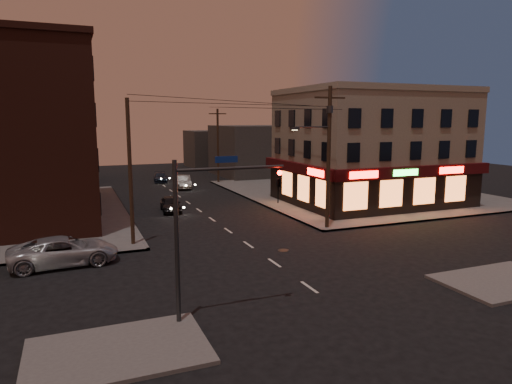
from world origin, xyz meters
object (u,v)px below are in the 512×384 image
suv_cross (64,251)px  sedan_near (171,204)px  sedan_mid (183,182)px  fire_hydrant (328,216)px  sedan_far (160,177)px

suv_cross → sedan_near: suv_cross is taller
sedan_mid → fire_hydrant: size_ratio=6.08×
sedan_near → suv_cross: bearing=-118.9°
suv_cross → sedan_mid: suv_cross is taller
fire_hydrant → sedan_near: bearing=138.5°
suv_cross → sedan_near: 14.91m
sedan_near → sedan_far: size_ratio=0.98×
sedan_near → sedan_far: (2.66, 19.39, -0.09)m
sedan_mid → suv_cross: bearing=-108.6°
sedan_far → fire_hydrant: (7.52, -28.39, -0.02)m
sedan_far → fire_hydrant: 29.37m
fire_hydrant → sedan_far: bearing=104.8°
sedan_mid → sedan_far: (-1.45, 6.45, -0.17)m
fire_hydrant → sedan_mid: bearing=105.5°
sedan_near → sedan_far: bearing=87.3°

